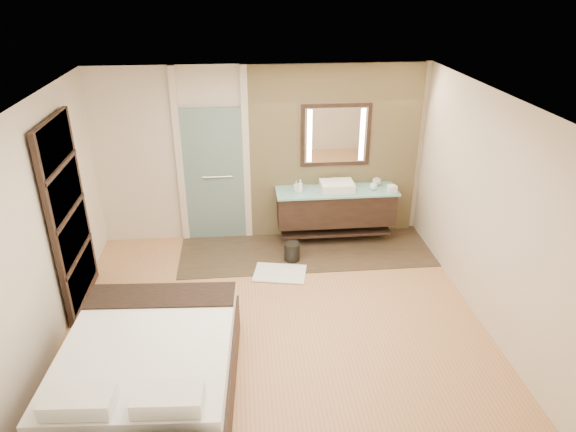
{
  "coord_description": "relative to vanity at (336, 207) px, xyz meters",
  "views": [
    {
      "loc": [
        -0.34,
        -5.2,
        3.86
      ],
      "look_at": [
        0.23,
        0.6,
        1.08
      ],
      "focal_mm": 32.0,
      "sensor_mm": 36.0,
      "label": 1
    }
  ],
  "objects": [
    {
      "name": "floor",
      "position": [
        -1.1,
        -1.92,
        -0.58
      ],
      "size": [
        5.0,
        5.0,
        0.0
      ],
      "primitive_type": "plane",
      "color": "#AF7C49",
      "rests_on": "ground"
    },
    {
      "name": "tile_strip",
      "position": [
        -0.5,
        -0.32,
        -0.57
      ],
      "size": [
        3.8,
        1.3,
        0.01
      ],
      "primitive_type": "cube",
      "color": "#34291C",
      "rests_on": "floor"
    },
    {
      "name": "stone_wall",
      "position": [
        0.0,
        0.29,
        0.77
      ],
      "size": [
        2.6,
        0.08,
        2.7
      ],
      "primitive_type": "cube",
      "color": "tan",
      "rests_on": "floor"
    },
    {
      "name": "vanity",
      "position": [
        0.0,
        0.0,
        0.0
      ],
      "size": [
        1.85,
        0.55,
        0.88
      ],
      "color": "black",
      "rests_on": "stone_wall"
    },
    {
      "name": "mirror_unit",
      "position": [
        0.0,
        0.24,
        1.07
      ],
      "size": [
        1.06,
        0.04,
        0.96
      ],
      "color": "black",
      "rests_on": "stone_wall"
    },
    {
      "name": "frosted_door",
      "position": [
        -1.85,
        0.28,
        0.56
      ],
      "size": [
        1.1,
        0.12,
        2.7
      ],
      "color": "#A3CEC8",
      "rests_on": "floor"
    },
    {
      "name": "shoji_partition",
      "position": [
        -3.53,
        -1.32,
        0.63
      ],
      "size": [
        0.06,
        1.2,
        2.4
      ],
      "color": "black",
      "rests_on": "floor"
    },
    {
      "name": "bed",
      "position": [
        -2.42,
        -3.08,
        -0.25
      ],
      "size": [
        1.78,
        2.16,
        0.79
      ],
      "rotation": [
        0.0,
        0.0,
        -0.06
      ],
      "color": "black",
      "rests_on": "floor"
    },
    {
      "name": "bath_mat",
      "position": [
        -0.95,
        -0.95,
        -0.56
      ],
      "size": [
        0.81,
        0.64,
        0.02
      ],
      "primitive_type": "cube",
      "rotation": [
        0.0,
        0.0,
        -0.21
      ],
      "color": "white",
      "rests_on": "floor"
    },
    {
      "name": "waste_bin",
      "position": [
        -0.74,
        -0.58,
        -0.44
      ],
      "size": [
        0.3,
        0.3,
        0.29
      ],
      "primitive_type": "cylinder",
      "rotation": [
        0.0,
        0.0,
        -0.38
      ],
      "color": "black",
      "rests_on": "floor"
    },
    {
      "name": "tissue_box",
      "position": [
        0.82,
        -0.16,
        0.33
      ],
      "size": [
        0.14,
        0.14,
        0.1
      ],
      "primitive_type": "cube",
      "rotation": [
        0.0,
        0.0,
        0.18
      ],
      "color": "silver",
      "rests_on": "vanity"
    },
    {
      "name": "soap_bottle_a",
      "position": [
        -0.56,
        -0.04,
        0.38
      ],
      "size": [
        0.09,
        0.09,
        0.2
      ],
      "primitive_type": "imported",
      "rotation": [
        0.0,
        0.0,
        0.17
      ],
      "color": "white",
      "rests_on": "vanity"
    },
    {
      "name": "soap_bottle_b",
      "position": [
        -0.62,
        0.01,
        0.36
      ],
      "size": [
        0.07,
        0.07,
        0.16
      ],
      "primitive_type": "imported",
      "rotation": [
        0.0,
        0.0,
        0.0
      ],
      "color": "#B2B2B2",
      "rests_on": "vanity"
    },
    {
      "name": "soap_bottle_c",
      "position": [
        0.56,
        -0.05,
        0.36
      ],
      "size": [
        0.13,
        0.13,
        0.15
      ],
      "primitive_type": "imported",
      "rotation": [
        0.0,
        0.0,
        0.14
      ],
      "color": "#BEEFEA",
      "rests_on": "vanity"
    },
    {
      "name": "cup",
      "position": [
        0.65,
        0.13,
        0.34
      ],
      "size": [
        0.14,
        0.14,
        0.1
      ],
      "primitive_type": "imported",
      "rotation": [
        0.0,
        0.0,
        -0.05
      ],
      "color": "silver",
      "rests_on": "vanity"
    }
  ]
}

